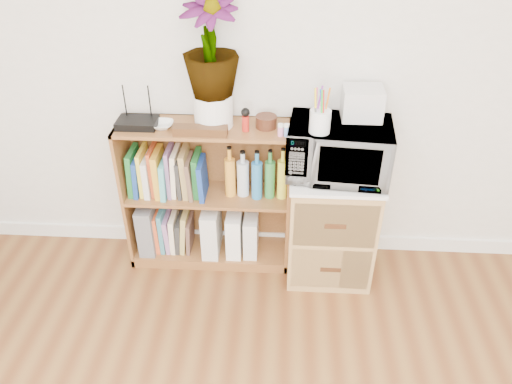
{
  "coord_description": "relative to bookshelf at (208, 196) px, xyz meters",
  "views": [
    {
      "loc": [
        0.09,
        -0.39,
        2.2
      ],
      "look_at": [
        -0.05,
        1.95,
        0.62
      ],
      "focal_mm": 35.0,
      "sensor_mm": 36.0,
      "label": 1
    }
  ],
  "objects": [
    {
      "name": "skirting_board",
      "position": [
        0.35,
        0.14,
        -0.42
      ],
      "size": [
        4.0,
        0.02,
        0.1
      ],
      "primitive_type": "cube",
      "color": "white",
      "rests_on": "ground"
    },
    {
      "name": "wooden_bowl",
      "position": [
        0.35,
        0.01,
        0.51
      ],
      "size": [
        0.12,
        0.12,
        0.07
      ],
      "primitive_type": "cylinder",
      "color": "#3A1D0F",
      "rests_on": "bookshelf"
    },
    {
      "name": "file_box",
      "position": [
        -0.39,
        0.0,
        -0.24
      ],
      "size": [
        0.1,
        0.27,
        0.33
      ],
      "primitive_type": "cube",
      "color": "slate",
      "rests_on": "bookshelf"
    },
    {
      "name": "small_appliance",
      "position": [
        0.86,
        0.01,
        0.63
      ],
      "size": [
        0.21,
        0.18,
        0.17
      ],
      "primitive_type": "cube",
      "color": "silver",
      "rests_on": "microwave"
    },
    {
      "name": "trinket_box",
      "position": [
        -0.0,
        -0.1,
        0.5
      ],
      "size": [
        0.29,
        0.07,
        0.05
      ],
      "primitive_type": "cube",
      "color": "#371C0F",
      "rests_on": "bookshelf"
    },
    {
      "name": "bookshelf",
      "position": [
        0.0,
        0.0,
        0.0
      ],
      "size": [
        1.0,
        0.3,
        0.95
      ],
      "primitive_type": "cube",
      "color": "brown",
      "rests_on": "ground"
    },
    {
      "name": "liquor_bottles",
      "position": [
        0.29,
        0.0,
        0.18
      ],
      "size": [
        0.37,
        0.07,
        0.32
      ],
      "color": "orange",
      "rests_on": "bookshelf"
    },
    {
      "name": "pen_cup",
      "position": [
        0.63,
        -0.17,
        0.61
      ],
      "size": [
        0.11,
        0.11,
        0.12
      ],
      "primitive_type": "cylinder",
      "color": "white",
      "rests_on": "microwave"
    },
    {
      "name": "potted_plant",
      "position": [
        0.06,
        0.02,
        0.93
      ],
      "size": [
        0.3,
        0.3,
        0.54
      ],
      "primitive_type": "imported",
      "color": "#326F2C",
      "rests_on": "plant_pot"
    },
    {
      "name": "lower_books",
      "position": [
        -0.24,
        -0.0,
        -0.28
      ],
      "size": [
        0.24,
        0.19,
        0.29
      ],
      "color": "#EF5B2A",
      "rests_on": "bookshelf"
    },
    {
      "name": "magazine_holder_right",
      "position": [
        0.26,
        -0.01,
        -0.27
      ],
      "size": [
        0.09,
        0.22,
        0.27
      ],
      "primitive_type": "cube",
      "color": "silver",
      "rests_on": "bookshelf"
    },
    {
      "name": "wicker_unit",
      "position": [
        0.75,
        -0.08,
        -0.12
      ],
      "size": [
        0.5,
        0.45,
        0.7
      ],
      "primitive_type": "cube",
      "color": "#9E7542",
      "rests_on": "ground"
    },
    {
      "name": "magazine_holder_mid",
      "position": [
        0.16,
        -0.01,
        -0.26
      ],
      "size": [
        0.09,
        0.24,
        0.29
      ],
      "primitive_type": "cube",
      "color": "white",
      "rests_on": "bookshelf"
    },
    {
      "name": "router",
      "position": [
        -0.37,
        -0.02,
        0.5
      ],
      "size": [
        0.22,
        0.15,
        0.04
      ],
      "primitive_type": "cube",
      "color": "black",
      "rests_on": "bookshelf"
    },
    {
      "name": "white_bowl",
      "position": [
        -0.23,
        -0.03,
        0.49
      ],
      "size": [
        0.13,
        0.13,
        0.03
      ],
      "primitive_type": "imported",
      "color": "white",
      "rests_on": "bookshelf"
    },
    {
      "name": "plant_pot",
      "position": [
        0.06,
        0.02,
        0.57
      ],
      "size": [
        0.21,
        0.21,
        0.18
      ],
      "primitive_type": "cylinder",
      "color": "white",
      "rests_on": "bookshelf"
    },
    {
      "name": "microwave",
      "position": [
        0.75,
        -0.08,
        0.4
      ],
      "size": [
        0.58,
        0.42,
        0.3
      ],
      "primitive_type": "imported",
      "rotation": [
        0.0,
        0.0,
        -0.09
      ],
      "color": "white",
      "rests_on": "wicker_unit"
    },
    {
      "name": "cookbooks",
      "position": [
        -0.24,
        -0.0,
        0.16
      ],
      "size": [
        0.46,
        0.2,
        0.3
      ],
      "color": "#1E732E",
      "rests_on": "bookshelf"
    },
    {
      "name": "paint_jars",
      "position": [
        0.46,
        -0.09,
        0.51
      ],
      "size": [
        0.12,
        0.04,
        0.06
      ],
      "primitive_type": "cube",
      "color": "pink",
      "rests_on": "bookshelf"
    },
    {
      "name": "kokeshi_doll",
      "position": [
        0.24,
        -0.04,
        0.52
      ],
      "size": [
        0.04,
        0.04,
        0.09
      ],
      "primitive_type": "cylinder",
      "color": "#B31F16",
      "rests_on": "bookshelf"
    },
    {
      "name": "magazine_holder_left",
      "position": [
        0.01,
        -0.01,
        -0.24
      ],
      "size": [
        0.1,
        0.26,
        0.32
      ],
      "primitive_type": "cube",
      "color": "silver",
      "rests_on": "bookshelf"
    }
  ]
}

